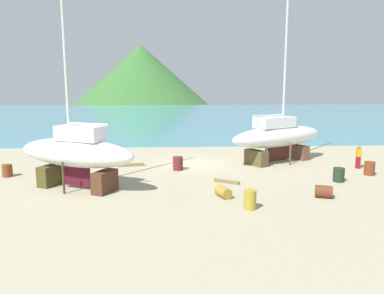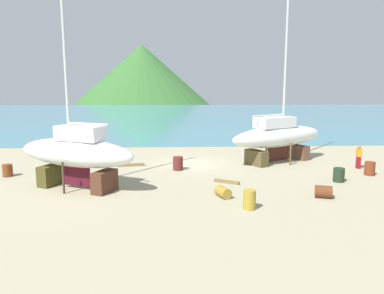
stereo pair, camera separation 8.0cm
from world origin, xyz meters
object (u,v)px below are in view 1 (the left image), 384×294
at_px(worker, 358,156).
at_px(barrel_tipped_left, 324,192).
at_px(barrel_tipped_right, 178,163).
at_px(barrel_rust_mid, 7,171).
at_px(sailboat_far_slipway, 278,136).
at_px(barrel_by_slipway, 250,200).
at_px(sailboat_small_center, 76,152).
at_px(barrel_ochre, 369,168).
at_px(barrel_rust_far, 223,192).
at_px(barrel_blue_faded, 339,175).

height_order(worker, barrel_tipped_left, worker).
height_order(barrel_tipped_right, barrel_rust_mid, barrel_tipped_right).
relative_size(sailboat_far_slipway, barrel_by_slipway, 16.26).
relative_size(sailboat_small_center, barrel_ochre, 15.68).
relative_size(barrel_rust_far, barrel_tipped_right, 1.02).
distance_m(barrel_tipped_left, barrel_ochre, 6.51).
relative_size(barrel_rust_far, barrel_by_slipway, 1.02).
distance_m(worker, barrel_rust_mid, 22.67).
xyz_separation_m(worker, barrel_tipped_left, (-4.91, -6.33, -0.50)).
xyz_separation_m(sailboat_far_slipway, barrel_blue_faded, (2.07, -5.66, -1.53)).
height_order(sailboat_far_slipway, barrel_rust_mid, sailboat_far_slipway).
bearing_deg(barrel_tipped_left, worker, 52.25).
xyz_separation_m(sailboat_far_slipway, barrel_by_slipway, (-4.07, -10.23, -1.49)).
bearing_deg(barrel_tipped_right, worker, -0.24).
distance_m(sailboat_small_center, barrel_blue_faded, 14.94).
bearing_deg(sailboat_far_slipway, sailboat_small_center, 176.68).
bearing_deg(barrel_rust_mid, barrel_ochre, -1.65).
relative_size(sailboat_far_slipway, barrel_tipped_left, 18.09).
bearing_deg(sailboat_far_slipway, worker, -55.63).
bearing_deg(barrel_rust_mid, barrel_tipped_right, 6.84).
relative_size(sailboat_far_slipway, barrel_blue_faded, 17.95).
bearing_deg(barrel_rust_far, sailboat_small_center, 165.90).
distance_m(worker, barrel_by_slipway, 11.94).
bearing_deg(worker, barrel_blue_faded, -127.75).
bearing_deg(worker, barrel_ochre, -93.44).
xyz_separation_m(worker, barrel_rust_mid, (-22.64, -1.21, -0.44)).
xyz_separation_m(sailboat_small_center, barrel_blue_faded, (14.84, 0.77, -1.60)).
relative_size(barrel_rust_mid, barrel_by_slipway, 0.84).
bearing_deg(sailboat_far_slipway, barrel_tipped_right, 167.38).
distance_m(barrel_tipped_left, barrel_by_slipway, 4.33).
xyz_separation_m(barrel_rust_far, barrel_ochre, (9.73, 4.18, 0.16)).
relative_size(worker, barrel_rust_mid, 2.09).
xyz_separation_m(barrel_tipped_right, barrel_rust_mid, (-10.49, -1.26, -0.07)).
bearing_deg(sailboat_far_slipway, barrel_rust_mid, 161.22).
height_order(barrel_tipped_right, barrel_blue_faded, barrel_tipped_right).
bearing_deg(worker, barrel_rust_far, -146.30).
bearing_deg(barrel_ochre, worker, 84.18).
height_order(barrel_rust_far, barrel_tipped_right, barrel_tipped_right).
bearing_deg(sailboat_small_center, barrel_rust_mid, -4.82).
distance_m(barrel_tipped_right, barrel_blue_faded, 9.93).
height_order(barrel_rust_far, barrel_rust_mid, barrel_rust_mid).
bearing_deg(barrel_by_slipway, barrel_tipped_right, 111.91).
distance_m(sailboat_far_slipway, barrel_blue_faded, 6.22).
bearing_deg(barrel_rust_mid, worker, 3.06).
height_order(barrel_ochre, barrel_by_slipway, barrel_by_slipway).
bearing_deg(worker, sailboat_far_slipway, 156.81).
height_order(sailboat_small_center, barrel_tipped_left, sailboat_small_center).
distance_m(worker, barrel_tipped_left, 8.03).
distance_m(barrel_rust_far, barrel_ochre, 10.59).
height_order(sailboat_far_slipway, barrel_tipped_right, sailboat_far_slipway).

